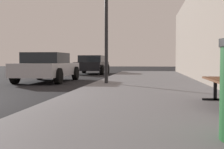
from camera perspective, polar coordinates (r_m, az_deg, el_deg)
sidewalk at (r=6.49m, az=6.98°, el=-5.03°), size 4.00×32.00×0.15m
car_silver at (r=13.70m, az=-11.97°, el=1.38°), size 2.02×4.32×1.27m
car_black at (r=20.99m, az=-3.73°, el=1.86°), size 1.96×4.06×1.27m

